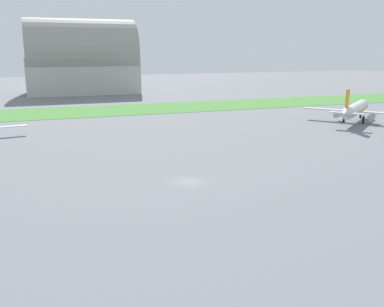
% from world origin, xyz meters
% --- Properties ---
extents(ground_plane, '(600.00, 600.00, 0.00)m').
position_xyz_m(ground_plane, '(0.00, 0.00, 0.00)').
color(ground_plane, slate).
extents(grass_taxiway_strip, '(360.00, 28.00, 0.08)m').
position_xyz_m(grass_taxiway_strip, '(0.00, 84.75, 0.04)').
color(grass_taxiway_strip, '#478438').
rests_on(grass_taxiway_strip, ground_plane).
extents(airplane_parked_jet_far, '(24.18, 23.74, 10.15)m').
position_xyz_m(airplane_parked_jet_far, '(62.15, 36.32, 3.66)').
color(airplane_parked_jet_far, silver).
rests_on(airplane_parked_jet_far, ground_plane).
extents(hangar_distant, '(49.91, 29.96, 33.93)m').
position_xyz_m(hangar_distant, '(0.43, 149.50, 15.33)').
color(hangar_distant, '#BCB7B2').
rests_on(hangar_distant, ground_plane).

